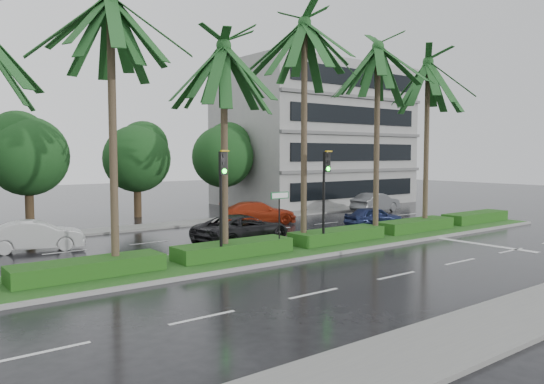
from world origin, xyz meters
TOP-DOWN VIEW (x-y plane):
  - ground at (0.00, 0.00)m, footprint 120.00×120.00m
  - near_sidewalk at (0.00, -10.20)m, footprint 40.00×2.40m
  - far_sidewalk at (0.00, 12.00)m, footprint 40.00×2.00m
  - median at (0.00, 1.00)m, footprint 36.00×4.00m
  - hedge at (0.00, 1.00)m, footprint 35.20×1.40m
  - lane_markings at (3.04, -0.43)m, footprint 34.00×13.06m
  - palm_row at (-1.25, 1.02)m, footprint 26.30×4.20m
  - signal_median_left at (-4.00, 0.30)m, footprint 0.34×0.42m
  - signal_median_right at (1.50, 0.30)m, footprint 0.34×0.42m
  - street_sign at (-1.00, 0.48)m, footprint 0.95×0.09m
  - bg_trees at (-0.81, 17.59)m, footprint 32.88×5.08m
  - building at (17.00, 18.00)m, footprint 16.00×10.00m
  - car_white at (-8.95, 8.13)m, footprint 2.35×4.38m
  - car_darkgrey at (-0.50, 4.03)m, footprint 3.22×5.47m
  - car_red at (4.50, 9.47)m, footprint 3.63×5.13m
  - car_blue at (9.00, 4.00)m, footprint 2.07×3.82m
  - car_grey at (15.39, 9.43)m, footprint 2.00×4.53m

SIDE VIEW (x-z plane):
  - ground at x=0.00m, z-range 0.00..0.00m
  - lane_markings at x=3.04m, z-range 0.00..0.01m
  - near_sidewalk at x=0.00m, z-range 0.00..0.12m
  - far_sidewalk at x=0.00m, z-range 0.00..0.12m
  - median at x=0.00m, z-range 0.00..0.16m
  - hedge at x=0.00m, z-range 0.15..0.75m
  - car_blue at x=9.00m, z-range 0.00..1.23m
  - car_white at x=-8.95m, z-range 0.00..1.37m
  - car_red at x=4.50m, z-range 0.00..1.38m
  - car_darkgrey at x=-0.50m, z-range 0.00..1.43m
  - car_grey at x=15.39m, z-range 0.00..1.45m
  - street_sign at x=-1.00m, z-range 0.82..3.42m
  - signal_median_left at x=-4.00m, z-range 0.82..5.18m
  - signal_median_right at x=1.50m, z-range 0.82..5.18m
  - bg_trees at x=-0.81m, z-range 0.80..8.14m
  - building at x=17.00m, z-range 0.00..12.00m
  - palm_row at x=-1.25m, z-range 3.25..14.17m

